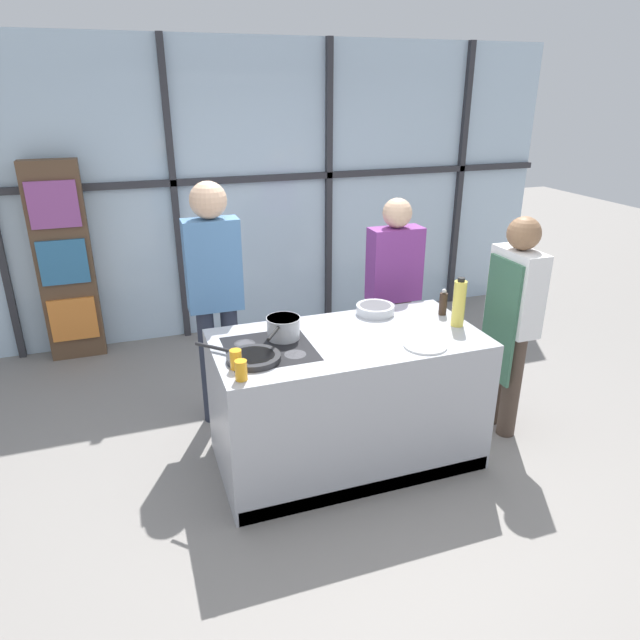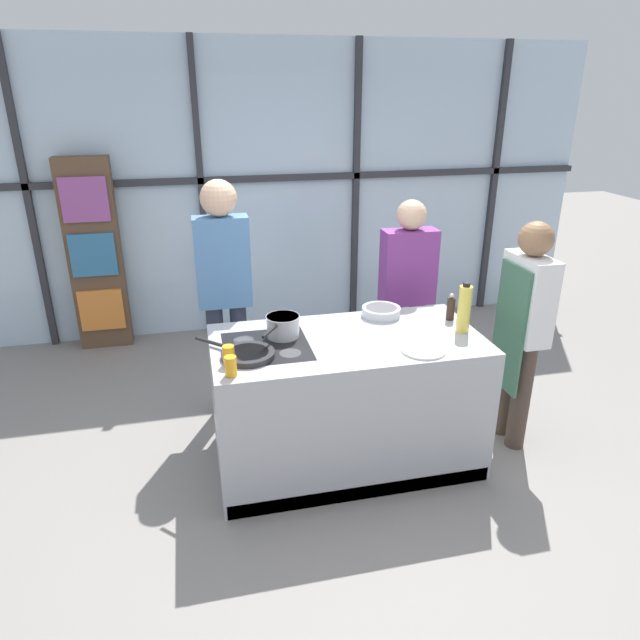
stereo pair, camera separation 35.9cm
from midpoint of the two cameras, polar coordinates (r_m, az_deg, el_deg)
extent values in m
plane|color=gray|center=(4.04, 5.14, -13.69)|extent=(18.00, 18.00, 0.00)
cube|color=silver|center=(5.80, -2.20, 12.70)|extent=(6.40, 0.04, 2.80)
cube|color=#2D2D33|center=(5.73, -2.12, 14.00)|extent=(6.40, 0.06, 0.06)
cube|color=#2D2D33|center=(5.78, -25.55, 10.56)|extent=(0.06, 0.06, 2.80)
cube|color=#2D2D33|center=(5.66, -9.94, 12.15)|extent=(0.06, 0.06, 2.80)
cube|color=#2D2D33|center=(5.94, 5.37, 12.86)|extent=(0.06, 0.06, 2.80)
cube|color=#2D2D33|center=(6.58, 18.52, 12.76)|extent=(0.06, 0.06, 2.80)
cube|color=brown|center=(5.67, -19.92, 6.01)|extent=(0.48, 0.16, 1.80)
cube|color=orange|center=(5.74, -19.35, 0.92)|extent=(0.40, 0.03, 0.40)
cube|color=teal|center=(5.57, -20.06, 6.10)|extent=(0.40, 0.03, 0.40)
cube|color=#994C93|center=(5.47, -20.76, 11.18)|extent=(0.40, 0.03, 0.40)
cube|color=#A8AAB2|center=(3.79, 5.37, -8.16)|extent=(1.70, 0.86, 0.90)
cube|color=black|center=(3.47, -2.44, -2.80)|extent=(0.52, 0.52, 0.01)
cube|color=black|center=(3.70, 7.22, -16.72)|extent=(1.67, 0.03, 0.10)
cylinder|color=#38383D|center=(3.34, -4.15, -3.86)|extent=(0.13, 0.13, 0.01)
cylinder|color=#38383D|center=(3.38, 0.04, -3.45)|extent=(0.13, 0.13, 0.01)
cylinder|color=#38383D|center=(3.56, -4.79, -2.13)|extent=(0.13, 0.13, 0.01)
cylinder|color=#38383D|center=(3.60, -0.86, -1.76)|extent=(0.13, 0.13, 0.01)
cylinder|color=#47382D|center=(4.24, 21.80, -7.14)|extent=(0.13, 0.13, 0.80)
cylinder|color=#47382D|center=(4.37, 20.49, -6.03)|extent=(0.13, 0.13, 0.80)
cube|color=white|center=(4.04, 22.47, 1.98)|extent=(0.18, 0.41, 0.57)
sphere|color=#8C6647|center=(3.93, 23.32, 7.42)|extent=(0.22, 0.22, 0.22)
cube|color=#38664C|center=(4.05, 20.86, -0.86)|extent=(0.02, 0.34, 0.87)
cylinder|color=#232838|center=(4.35, -5.61, -3.97)|extent=(0.12, 0.12, 0.90)
cylinder|color=#232838|center=(4.33, -7.87, -4.18)|extent=(0.12, 0.12, 0.90)
cube|color=#4C7AAD|center=(4.06, -7.23, 5.74)|extent=(0.38, 0.17, 0.65)
sphere|color=#D8AD8C|center=(3.96, -7.54, 11.98)|extent=(0.25, 0.25, 0.25)
cylinder|color=#47382D|center=(4.73, 11.56, -2.74)|extent=(0.13, 0.13, 0.80)
cylinder|color=#47382D|center=(4.66, 9.47, -2.97)|extent=(0.13, 0.13, 0.80)
cube|color=#7A3384|center=(4.45, 11.14, 5.20)|extent=(0.41, 0.19, 0.58)
sphere|color=#D8AD8C|center=(4.35, 11.53, 10.24)|extent=(0.22, 0.22, 0.22)
cylinder|color=#232326|center=(3.33, -4.16, -3.53)|extent=(0.31, 0.31, 0.03)
cylinder|color=#B26B2D|center=(3.32, -4.17, -3.32)|extent=(0.24, 0.24, 0.01)
cylinder|color=#232326|center=(3.48, -7.94, -2.30)|extent=(0.19, 0.19, 0.02)
cylinder|color=silver|center=(3.57, -0.87, -0.69)|extent=(0.20, 0.20, 0.14)
cylinder|color=silver|center=(3.54, -0.87, 0.28)|extent=(0.21, 0.21, 0.01)
cylinder|color=black|center=(3.39, -2.05, -1.21)|extent=(0.12, 0.17, 0.02)
cylinder|color=white|center=(3.49, 13.21, -3.01)|extent=(0.27, 0.27, 0.01)
cylinder|color=silver|center=(3.95, 8.73, 0.78)|extent=(0.26, 0.26, 0.06)
cylinder|color=#4C4C51|center=(3.94, 8.75, 1.12)|extent=(0.22, 0.22, 0.01)
cylinder|color=#E0CC4C|center=(3.77, 16.89, 0.99)|extent=(0.08, 0.08, 0.31)
cylinder|color=black|center=(3.72, 17.17, 3.36)|extent=(0.05, 0.05, 0.02)
cylinder|color=#332319|center=(3.97, 15.48, 1.04)|extent=(0.05, 0.05, 0.16)
sphere|color=#B2B2B7|center=(3.94, 15.62, 2.31)|extent=(0.03, 0.03, 0.03)
cylinder|color=orange|center=(3.11, -5.67, -4.70)|extent=(0.07, 0.07, 0.11)
cylinder|color=orange|center=(3.24, -6.01, -3.60)|extent=(0.07, 0.07, 0.11)
camera|label=1|loc=(0.18, -87.14, 1.18)|focal=32.00mm
camera|label=2|loc=(0.18, 92.86, -1.18)|focal=32.00mm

